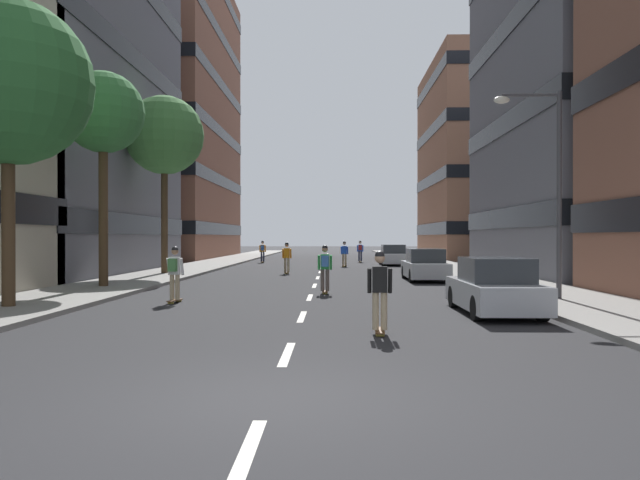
# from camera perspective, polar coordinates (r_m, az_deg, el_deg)

# --- Properties ---
(ground_plane) EXTENTS (190.77, 190.77, 0.00)m
(ground_plane) POSITION_cam_1_polar(r_m,az_deg,el_deg) (39.54, 0.13, -2.72)
(ground_plane) COLOR #28282B
(sidewalk_left) EXTENTS (3.88, 87.44, 0.14)m
(sidewalk_left) POSITION_cam_1_polar(r_m,az_deg,el_deg) (44.44, -10.52, -2.31)
(sidewalk_left) COLOR gray
(sidewalk_left) RESTS_ON ground_plane
(sidewalk_right) EXTENTS (3.88, 87.44, 0.14)m
(sidewalk_right) POSITION_cam_1_polar(r_m,az_deg,el_deg) (44.13, 11.08, -2.32)
(sidewalk_right) COLOR gray
(sidewalk_right) RESTS_ON ground_plane
(lane_markings) EXTENTS (0.16, 72.20, 0.01)m
(lane_markings) POSITION_cam_1_polar(r_m,az_deg,el_deg) (40.74, 0.17, -2.63)
(lane_markings) COLOR silver
(lane_markings) RESTS_ON ground_plane
(building_left_mid) EXTENTS (15.67, 19.58, 23.08)m
(building_left_mid) POSITION_cam_1_polar(r_m,az_deg,el_deg) (39.72, -27.96, 14.18)
(building_left_mid) COLOR slate
(building_left_mid) RESTS_ON ground_plane
(building_left_far) EXTENTS (15.67, 23.40, 28.39)m
(building_left_far) POSITION_cam_1_polar(r_m,az_deg,el_deg) (63.57, -16.25, 11.35)
(building_left_far) COLOR brown
(building_left_far) RESTS_ON ground_plane
(building_right_far) EXTENTS (15.67, 17.95, 18.94)m
(building_right_far) POSITION_cam_1_polar(r_m,az_deg,el_deg) (62.36, 17.46, 7.17)
(building_right_far) COLOR #9E6B51
(building_right_far) RESTS_ON ground_plane
(parked_car_near) EXTENTS (1.82, 4.40, 1.52)m
(parked_car_near) POSITION_cam_1_polar(r_m,az_deg,el_deg) (44.65, 6.89, -1.48)
(parked_car_near) COLOR silver
(parked_car_near) RESTS_ON ground_plane
(parked_car_mid) EXTENTS (1.82, 4.40, 1.52)m
(parked_car_mid) POSITION_cam_1_polar(r_m,az_deg,el_deg) (29.17, 9.86, -2.42)
(parked_car_mid) COLOR #B2B7BF
(parked_car_mid) RESTS_ON ground_plane
(parked_car_far) EXTENTS (1.82, 4.40, 1.52)m
(parked_car_far) POSITION_cam_1_polar(r_m,az_deg,el_deg) (16.97, 16.13, -4.37)
(parked_car_far) COLOR #B2B7BF
(parked_car_far) RESTS_ON ground_plane
(street_tree_near) EXTENTS (4.21, 4.21, 9.52)m
(street_tree_near) POSITION_cam_1_polar(r_m,az_deg,el_deg) (33.98, -14.46, 9.48)
(street_tree_near) COLOR #4C3823
(street_tree_near) RESTS_ON sidewalk_left
(street_tree_mid) EXTENTS (4.64, 4.64, 8.59)m
(street_tree_mid) POSITION_cam_1_polar(r_m,az_deg,el_deg) (19.52, -27.34, 13.02)
(street_tree_mid) COLOR #4C3823
(street_tree_mid) RESTS_ON sidewalk_left
(street_tree_far) EXTENTS (3.21, 3.21, 8.47)m
(street_tree_far) POSITION_cam_1_polar(r_m,az_deg,el_deg) (25.83, -19.76, 11.08)
(street_tree_far) COLOR #4C3823
(street_tree_far) RESTS_ON sidewalk_left
(streetlamp_right) EXTENTS (2.13, 0.30, 6.50)m
(streetlamp_right) POSITION_cam_1_polar(r_m,az_deg,el_deg) (20.39, 20.64, 6.07)
(streetlamp_right) COLOR #3F3F44
(streetlamp_right) RESTS_ON sidewalk_right
(skater_0) EXTENTS (0.54, 0.91, 1.78)m
(skater_0) POSITION_cam_1_polar(r_m,az_deg,el_deg) (48.99, -5.44, -0.96)
(skater_0) COLOR brown
(skater_0) RESTS_ON ground_plane
(skater_1) EXTENTS (0.54, 0.91, 1.78)m
(skater_1) POSITION_cam_1_polar(r_m,az_deg,el_deg) (12.99, 5.66, -4.53)
(skater_1) COLOR brown
(skater_1) RESTS_ON ground_plane
(skater_2) EXTENTS (0.57, 0.92, 1.78)m
(skater_2) POSITION_cam_1_polar(r_m,az_deg,el_deg) (42.21, 2.31, -1.19)
(skater_2) COLOR brown
(skater_2) RESTS_ON ground_plane
(skater_3) EXTENTS (0.55, 0.92, 1.78)m
(skater_3) POSITION_cam_1_polar(r_m,az_deg,el_deg) (19.54, -13.56, -2.83)
(skater_3) COLOR brown
(skater_3) RESTS_ON ground_plane
(skater_4) EXTENTS (0.53, 0.90, 1.78)m
(skater_4) POSITION_cam_1_polar(r_m,az_deg,el_deg) (34.14, -3.15, -1.54)
(skater_4) COLOR brown
(skater_4) RESTS_ON ground_plane
(skater_5) EXTENTS (0.54, 0.90, 1.78)m
(skater_5) POSITION_cam_1_polar(r_m,az_deg,el_deg) (22.13, 0.47, -2.46)
(skater_5) COLOR brown
(skater_5) RESTS_ON ground_plane
(skater_6) EXTENTS (0.54, 0.91, 1.78)m
(skater_6) POSITION_cam_1_polar(r_m,az_deg,el_deg) (49.72, 3.81, -0.94)
(skater_6) COLOR brown
(skater_6) RESTS_ON ground_plane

